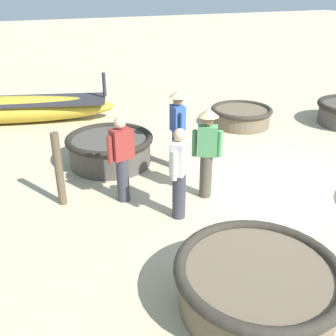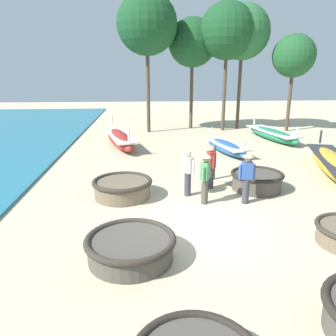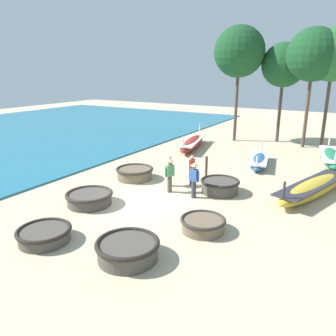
{
  "view_description": "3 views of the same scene",
  "coord_description": "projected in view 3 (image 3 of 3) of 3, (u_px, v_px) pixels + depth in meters",
  "views": [
    {
      "loc": [
        -5.09,
        4.84,
        3.58
      ],
      "look_at": [
        0.1,
        2.48,
        0.88
      ],
      "focal_mm": 42.0,
      "sensor_mm": 36.0,
      "label": 1
    },
    {
      "loc": [
        -1.51,
        -8.05,
        4.04
      ],
      "look_at": [
        -0.69,
        2.51,
        0.94
      ],
      "focal_mm": 35.0,
      "sensor_mm": 36.0,
      "label": 2
    },
    {
      "loc": [
        7.86,
        -11.19,
        5.6
      ],
      "look_at": [
        -0.18,
        2.43,
        0.9
      ],
      "focal_mm": 35.0,
      "sensor_mm": 36.0,
      "label": 3
    }
  ],
  "objects": [
    {
      "name": "ground_plane",
      "position": [
        144.0,
        201.0,
        14.66
      ],
      "size": [
        80.0,
        80.0,
        0.0
      ],
      "primitive_type": "plane",
      "color": "#C6B793"
    },
    {
      "name": "coracle_beside_post",
      "position": [
        220.0,
        186.0,
        15.61
      ],
      "size": [
        1.86,
        1.86,
        0.65
      ],
      "color": "#4C473F",
      "rests_on": "ground"
    },
    {
      "name": "coracle_front_left",
      "position": [
        135.0,
        173.0,
        17.61
      ],
      "size": [
        2.01,
        2.01,
        0.62
      ],
      "color": "brown",
      "rests_on": "ground"
    },
    {
      "name": "coracle_far_left",
      "position": [
        203.0,
        224.0,
        11.86
      ],
      "size": [
        1.66,
        1.66,
        0.5
      ],
      "color": "brown",
      "rests_on": "ground"
    },
    {
      "name": "coracle_nearest",
      "position": [
        128.0,
        249.0,
        10.07
      ],
      "size": [
        2.0,
        2.0,
        0.61
      ],
      "color": "#4C473F",
      "rests_on": "ground"
    },
    {
      "name": "coracle_far_right",
      "position": [
        89.0,
        198.0,
        14.23
      ],
      "size": [
        2.05,
        2.05,
        0.56
      ],
      "color": "#4C473F",
      "rests_on": "ground"
    },
    {
      "name": "coracle_tilted",
      "position": [
        44.0,
        234.0,
        11.14
      ],
      "size": [
        1.85,
        1.85,
        0.48
      ],
      "color": "#4C473F",
      "rests_on": "ground"
    },
    {
      "name": "long_boat_white_hull",
      "position": [
        259.0,
        161.0,
        20.12
      ],
      "size": [
        1.78,
        4.21,
        1.03
      ],
      "color": "#285693",
      "rests_on": "ground"
    },
    {
      "name": "long_boat_green_hull",
      "position": [
        192.0,
        143.0,
        24.61
      ],
      "size": [
        2.39,
        5.91,
        1.41
      ],
      "color": "maroon",
      "rests_on": "ground"
    },
    {
      "name": "long_boat_blue_hull",
      "position": [
        331.0,
        157.0,
        20.87
      ],
      "size": [
        1.98,
        5.44,
        1.18
      ],
      "color": "#237551",
      "rests_on": "ground"
    },
    {
      "name": "long_boat_ochre_hull",
      "position": [
        313.0,
        188.0,
        15.21
      ],
      "size": [
        2.86,
        6.05,
        1.32
      ],
      "color": "gold",
      "rests_on": "ground"
    },
    {
      "name": "fisherman_by_coracle",
      "position": [
        170.0,
        170.0,
        16.37
      ],
      "size": [
        0.39,
        0.41,
        1.57
      ],
      "color": "#383842",
      "rests_on": "ground"
    },
    {
      "name": "fisherman_standing_left",
      "position": [
        194.0,
        178.0,
        14.81
      ],
      "size": [
        0.53,
        0.36,
        1.67
      ],
      "color": "#383842",
      "rests_on": "ground"
    },
    {
      "name": "fisherman_with_hat",
      "position": [
        192.0,
        170.0,
        16.47
      ],
      "size": [
        0.29,
        0.52,
        1.57
      ],
      "color": "#383842",
      "rests_on": "ground"
    },
    {
      "name": "fisherman_hauling",
      "position": [
        170.0,
        173.0,
        15.5
      ],
      "size": [
        0.36,
        0.47,
        1.67
      ],
      "color": "#4C473D",
      "rests_on": "ground"
    },
    {
      "name": "mooring_post_shoreline",
      "position": [
        206.0,
        169.0,
        17.21
      ],
      "size": [
        0.14,
        0.14,
        1.34
      ],
      "primitive_type": "cylinder",
      "color": "brown",
      "rests_on": "ground"
    },
    {
      "name": "tree_center",
      "position": [
        334.0,
        55.0,
        23.12
      ],
      "size": [
        3.79,
        3.79,
        8.64
      ],
      "color": "#4C3D2D",
      "rests_on": "ground"
    },
    {
      "name": "tree_right_mid",
      "position": [
        284.0,
        65.0,
        25.36
      ],
      "size": [
        3.41,
        3.41,
        7.76
      ],
      "color": "#4C3D2D",
      "rests_on": "ground"
    },
    {
      "name": "tree_tall_back",
      "position": [
        239.0,
        52.0,
        25.49
      ],
      "size": [
        3.97,
        3.97,
        9.04
      ],
      "color": "#4C3D2D",
      "rests_on": "ground"
    },
    {
      "name": "tree_leftmost",
      "position": [
        313.0,
        55.0,
        23.23
      ],
      "size": [
        3.78,
        3.78,
        8.62
      ],
      "color": "#4C3D2D",
      "rests_on": "ground"
    }
  ]
}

